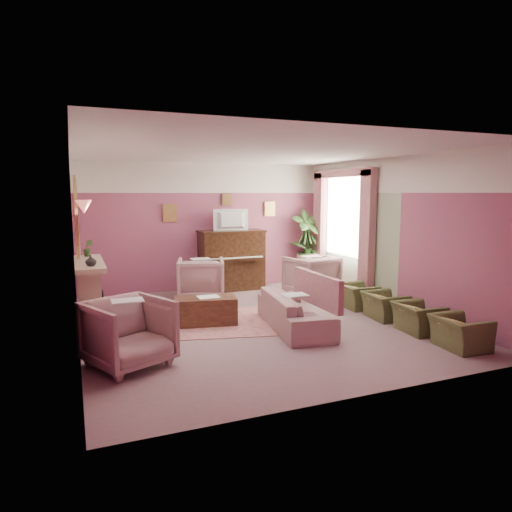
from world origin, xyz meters
name	(u,v)px	position (x,y,z in m)	size (l,w,h in m)	color
floor	(256,323)	(0.00, 0.00, 0.00)	(5.50, 6.00, 0.01)	gray
ceiling	(256,151)	(0.00, 0.00, 2.80)	(5.50, 6.00, 0.01)	silver
wall_back	(205,227)	(0.00, 3.00, 1.40)	(5.50, 0.02, 2.80)	#79426E
wall_front	(366,266)	(0.00, -3.00, 1.40)	(5.50, 0.02, 2.80)	#79426E
wall_left	(74,247)	(-2.75, 0.00, 1.40)	(0.02, 6.00, 2.80)	#79426E
wall_right	(393,234)	(2.75, 0.00, 1.40)	(0.02, 6.00, 2.80)	#79426E
picture_rail_band	(205,178)	(0.00, 2.99, 2.47)	(5.50, 0.01, 0.65)	silver
stripe_panel	(352,244)	(2.73, 1.30, 1.07)	(0.01, 3.00, 2.15)	#94A383
fireplace_surround	(89,302)	(-2.59, 0.20, 0.55)	(0.30, 1.40, 1.10)	tan
fireplace_inset	(96,311)	(-2.49, 0.20, 0.40)	(0.18, 0.72, 0.68)	black
fire_ember	(100,322)	(-2.45, 0.20, 0.22)	(0.06, 0.54, 0.10)	#FF5608
mantel_shelf	(89,264)	(-2.56, 0.20, 1.12)	(0.40, 1.55, 0.07)	tan
hearth	(105,335)	(-2.39, 0.20, 0.01)	(0.55, 1.50, 0.02)	tan
mirror_frame	(76,217)	(-2.70, 0.20, 1.80)	(0.04, 0.72, 1.20)	tan
mirror_glass	(78,217)	(-2.67, 0.20, 1.80)	(0.01, 0.60, 1.06)	silver
sconce_shade	(84,207)	(-2.62, -0.85, 1.98)	(0.20, 0.20, 0.16)	#D8685C
piano	(232,261)	(0.50, 2.68, 0.65)	(1.40, 0.60, 1.30)	black
piano_keyshelf	(237,260)	(0.50, 2.33, 0.72)	(1.30, 0.12, 0.06)	black
piano_keys	(237,258)	(0.50, 2.33, 0.76)	(1.20, 0.08, 0.02)	white
piano_top	(231,231)	(0.50, 2.68, 1.31)	(1.45, 0.65, 0.04)	black
television	(232,218)	(0.50, 2.63, 1.60)	(0.80, 0.12, 0.48)	black
print_back_left	(170,213)	(-0.80, 2.96, 1.72)	(0.30, 0.03, 0.38)	tan
print_back_right	(270,209)	(1.55, 2.96, 1.78)	(0.26, 0.03, 0.34)	tan
print_back_mid	(227,200)	(0.50, 2.96, 2.00)	(0.22, 0.03, 0.26)	tan
print_left_wall	(77,230)	(-2.71, -1.20, 1.72)	(0.03, 0.28, 0.36)	tan
window_blind	(345,214)	(2.70, 1.55, 1.70)	(0.03, 1.40, 1.80)	beige
curtain_left	(367,236)	(2.62, 0.63, 1.30)	(0.16, 0.34, 2.60)	#9B5C66
curtain_right	(320,230)	(2.62, 2.47, 1.30)	(0.16, 0.34, 2.60)	#9B5C66
pelmet	(343,173)	(2.62, 1.55, 2.56)	(0.16, 2.20, 0.16)	#9B5C66
mantel_plant	(88,248)	(-2.55, 0.75, 1.29)	(0.16, 0.16, 0.28)	#284A1F
mantel_vase	(91,261)	(-2.55, -0.30, 1.23)	(0.16, 0.16, 0.16)	silver
area_rug	(215,322)	(-0.63, 0.28, 0.01)	(2.50, 1.80, 0.01)	#AE6766
coffee_table	(206,311)	(-0.79, 0.24, 0.23)	(1.00, 0.50, 0.45)	#47281A
table_paper	(208,297)	(-0.74, 0.24, 0.46)	(0.35, 0.28, 0.01)	white
sofa	(295,305)	(0.46, -0.51, 0.38)	(0.63, 1.90, 0.77)	#A47E7E
sofa_throw	(317,289)	(0.86, -0.51, 0.60)	(0.10, 1.44, 0.53)	#9B5C66
floral_armchair_left	(201,277)	(-0.40, 1.97, 0.47)	(0.90, 0.90, 0.94)	#A47E7E
floral_armchair_right	(311,274)	(1.85, 1.45, 0.47)	(0.90, 0.90, 0.94)	#A47E7E
floral_armchair_front	(129,329)	(-2.18, -1.18, 0.47)	(0.90, 0.90, 0.94)	#A47E7E
olive_chair_a	(460,327)	(2.14, -2.24, 0.30)	(0.49, 0.70, 0.60)	#4C522D
olive_chair_b	(419,313)	(2.14, -1.42, 0.30)	(0.49, 0.70, 0.60)	#4C522D
olive_chair_c	(385,302)	(2.14, -0.60, 0.30)	(0.49, 0.70, 0.60)	#4C522D
olive_chair_d	(357,292)	(2.14, 0.22, 0.30)	(0.49, 0.70, 0.60)	#4C522D
side_table	(307,269)	(2.39, 2.62, 0.35)	(0.52, 0.52, 0.70)	silver
side_plant_big	(308,247)	(2.39, 2.62, 0.87)	(0.30, 0.30, 0.34)	#284A1F
side_plant_small	(314,249)	(2.51, 2.52, 0.84)	(0.16, 0.16, 0.28)	#284A1F
palm_pot	(306,277)	(2.34, 2.59, 0.17)	(0.34, 0.34, 0.34)	#AC5535
palm_plant	(307,240)	(2.34, 2.59, 1.06)	(0.76, 0.76, 1.44)	#284A1F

